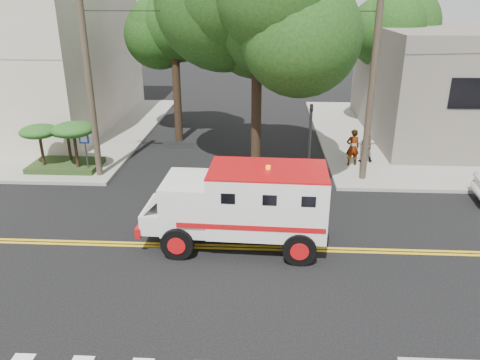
{
  "coord_description": "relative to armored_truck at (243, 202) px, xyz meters",
  "views": [
    {
      "loc": [
        1.87,
        -13.56,
        7.84
      ],
      "look_at": [
        1.03,
        2.03,
        1.6
      ],
      "focal_mm": 35.0,
      "sensor_mm": 36.0,
      "label": 1
    }
  ],
  "objects": [
    {
      "name": "utility_pole_left",
      "position": [
        -6.84,
        5.78,
        2.95
      ],
      "size": [
        0.28,
        0.28,
        9.0
      ],
      "primitive_type": "cylinder",
      "color": "#382D23",
      "rests_on": "ground"
    },
    {
      "name": "ground",
      "position": [
        -1.24,
        -0.22,
        -1.55
      ],
      "size": [
        100.0,
        100.0,
        0.0
      ],
      "primitive_type": "plane",
      "color": "black",
      "rests_on": "ground"
    },
    {
      "name": "sidewalk_nw",
      "position": [
        -14.74,
        13.28,
        -1.48
      ],
      "size": [
        17.0,
        17.0,
        0.15
      ],
      "primitive_type": "cube",
      "color": "gray",
      "rests_on": "ground"
    },
    {
      "name": "pedestrian_a",
      "position": [
        4.85,
        7.71,
        -0.52
      ],
      "size": [
        0.69,
        0.49,
        1.77
      ],
      "primitive_type": "imported",
      "rotation": [
        0.0,
        0.0,
        3.26
      ],
      "color": "gray",
      "rests_on": "sidewalk_ne"
    },
    {
      "name": "sidewalk_ne",
      "position": [
        12.26,
        13.28,
        -1.48
      ],
      "size": [
        17.0,
        17.0,
        0.15
      ],
      "primitive_type": "cube",
      "color": "gray",
      "rests_on": "ground"
    },
    {
      "name": "pedestrian_b",
      "position": [
        5.53,
        8.26,
        -0.52
      ],
      "size": [
        0.9,
        0.72,
        1.76
      ],
      "primitive_type": "imported",
      "rotation": [
        0.0,
        0.0,
        3.2
      ],
      "color": "gray",
      "rests_on": "sidewalk_ne"
    },
    {
      "name": "tree_main",
      "position": [
        0.7,
        5.99,
        5.64
      ],
      "size": [
        6.08,
        5.7,
        9.85
      ],
      "color": "black",
      "rests_on": "ground"
    },
    {
      "name": "accessibility_sign",
      "position": [
        -7.44,
        5.95,
        -0.19
      ],
      "size": [
        0.45,
        0.1,
        2.02
      ],
      "color": "#3F3F42",
      "rests_on": "ground"
    },
    {
      "name": "tree_left",
      "position": [
        -3.91,
        11.56,
        4.18
      ],
      "size": [
        4.48,
        4.2,
        7.7
      ],
      "color": "black",
      "rests_on": "ground"
    },
    {
      "name": "utility_pole_right",
      "position": [
        5.06,
        5.98,
        2.95
      ],
      "size": [
        0.28,
        0.28,
        9.0
      ],
      "primitive_type": "cylinder",
      "color": "#382D23",
      "rests_on": "ground"
    },
    {
      "name": "armored_truck",
      "position": [
        0.0,
        0.0,
        0.0
      ],
      "size": [
        6.08,
        2.63,
        2.73
      ],
      "rotation": [
        0.0,
        0.0,
        -0.04
      ],
      "color": "white",
      "rests_on": "ground"
    },
    {
      "name": "palm_planter",
      "position": [
        -8.67,
        6.4,
        0.09
      ],
      "size": [
        3.52,
        2.63,
        2.36
      ],
      "color": "#1E3314",
      "rests_on": "sidewalk_nw"
    },
    {
      "name": "tree_right",
      "position": [
        7.61,
        15.55,
        4.54
      ],
      "size": [
        4.8,
        4.5,
        8.2
      ],
      "color": "black",
      "rests_on": "ground"
    },
    {
      "name": "traffic_signal",
      "position": [
        2.56,
        5.38,
        0.67
      ],
      "size": [
        0.15,
        0.18,
        3.6
      ],
      "color": "#3F3F42",
      "rests_on": "ground"
    }
  ]
}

